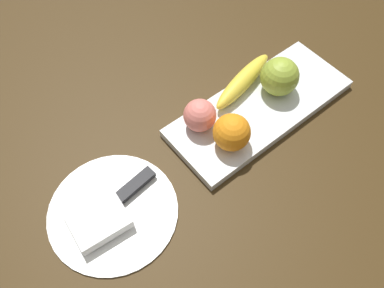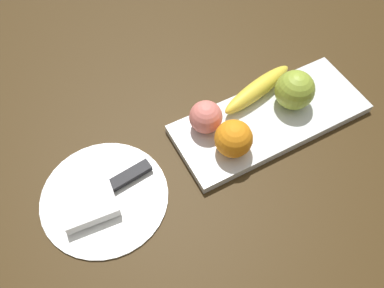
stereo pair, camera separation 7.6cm
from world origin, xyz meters
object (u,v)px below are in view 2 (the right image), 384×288
object	(u,v)px
knife	(123,180)
fruit_tray	(270,119)
apple	(295,90)
dinner_plate	(104,197)
peach	(206,117)
folded_napkin	(87,200)
banana	(258,89)
orange_near_apple	(234,139)

from	to	relation	value
knife	fruit_tray	bearing A→B (deg)	171.57
apple	dinner_plate	size ratio (longest dim) A/B	0.34
fruit_tray	dinner_plate	size ratio (longest dim) A/B	1.72
knife	peach	bearing A→B (deg)	-177.95
peach	knife	world-z (taller)	peach
fruit_tray	folded_napkin	xyz separation A→B (m)	(0.41, 0.00, 0.01)
dinner_plate	folded_napkin	xyz separation A→B (m)	(0.03, -0.00, 0.02)
apple	folded_napkin	distance (m)	0.47
fruit_tray	peach	distance (m)	0.15
dinner_plate	banana	bearing A→B (deg)	-170.72
fruit_tray	orange_near_apple	size ratio (longest dim) A/B	5.58
apple	peach	size ratio (longest dim) A/B	1.23
knife	banana	bearing A→B (deg)	-177.88
dinner_plate	peach	bearing A→B (deg)	-170.37
knife	apple	bearing A→B (deg)	173.24
peach	knife	size ratio (longest dim) A/B	0.37
apple	knife	xyz separation A→B (m)	(0.40, -0.00, -0.05)
banana	peach	bearing A→B (deg)	-4.72
banana	dinner_plate	size ratio (longest dim) A/B	0.80
peach	dinner_plate	world-z (taller)	peach
dinner_plate	apple	bearing A→B (deg)	-178.76
peach	fruit_tray	bearing A→B (deg)	163.12
orange_near_apple	dinner_plate	bearing A→B (deg)	-6.79
orange_near_apple	fruit_tray	bearing A→B (deg)	-164.84
orange_near_apple	peach	bearing A→B (deg)	-74.46
peach	folded_napkin	xyz separation A→B (m)	(0.28, 0.04, -0.03)
apple	dinner_plate	bearing A→B (deg)	1.24
apple	folded_napkin	world-z (taller)	apple
fruit_tray	apple	bearing A→B (deg)	-170.67
orange_near_apple	knife	size ratio (longest dim) A/B	0.42
apple	knife	distance (m)	0.40
banana	folded_napkin	world-z (taller)	banana
banana	knife	xyz separation A→B (m)	(0.34, 0.05, -0.03)
fruit_tray	orange_near_apple	distance (m)	0.13
folded_napkin	knife	world-z (taller)	folded_napkin
apple	orange_near_apple	distance (m)	0.18
fruit_tray	orange_near_apple	world-z (taller)	orange_near_apple
banana	folded_napkin	bearing A→B (deg)	-4.79
banana	folded_napkin	distance (m)	0.42
knife	dinner_plate	bearing A→B (deg)	8.09
fruit_tray	peach	xyz separation A→B (m)	(0.14, -0.04, 0.04)
banana	knife	distance (m)	0.35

